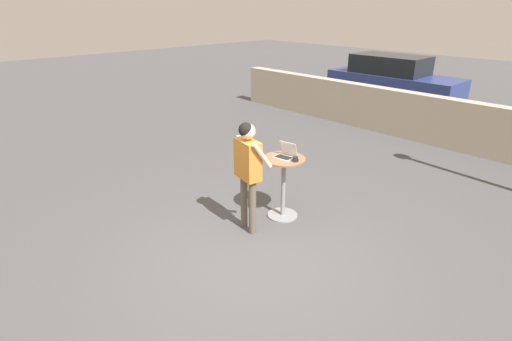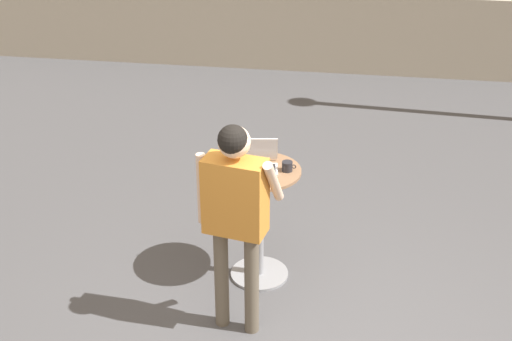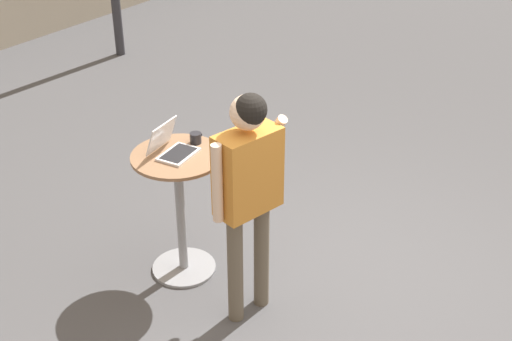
% 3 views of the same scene
% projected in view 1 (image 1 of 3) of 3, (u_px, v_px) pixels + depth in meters
% --- Properties ---
extents(ground_plane, '(50.00, 50.00, 0.00)m').
position_uv_depth(ground_plane, '(254.00, 258.00, 5.54)').
color(ground_plane, '#4C4C4F').
extents(pavement_kerb, '(14.12, 0.35, 1.18)m').
position_uv_depth(pavement_kerb, '(457.00, 125.00, 9.48)').
color(pavement_kerb, '#B2A893').
rests_on(pavement_kerb, ground_plane).
extents(cafe_table, '(0.67, 0.67, 1.03)m').
position_uv_depth(cafe_table, '(283.00, 181.00, 6.40)').
color(cafe_table, gray).
rests_on(cafe_table, ground_plane).
extents(laptop, '(0.33, 0.32, 0.23)m').
position_uv_depth(laptop, '(286.00, 154.00, 6.25)').
color(laptop, silver).
rests_on(laptop, cafe_table).
extents(coffee_mug, '(0.11, 0.09, 0.08)m').
position_uv_depth(coffee_mug, '(295.00, 159.00, 6.08)').
color(coffee_mug, '#232328').
rests_on(coffee_mug, cafe_table).
extents(standing_person, '(0.62, 0.35, 1.73)m').
position_uv_depth(standing_person, '(248.00, 163.00, 5.81)').
color(standing_person, brown).
rests_on(standing_person, ground_plane).
extents(parked_car_further_down, '(4.55, 1.86, 1.60)m').
position_uv_depth(parked_car_further_down, '(392.00, 78.00, 14.04)').
color(parked_car_further_down, navy).
rests_on(parked_car_further_down, ground_plane).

